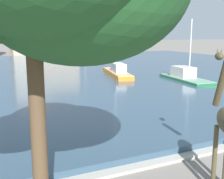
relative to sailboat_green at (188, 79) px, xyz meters
name	(u,v)px	position (x,y,z in m)	size (l,w,h in m)	color
harbor_water	(28,74)	(-13.13, 13.00, -0.34)	(77.05, 52.12, 0.38)	#334C60
quay_edge_coping	(143,166)	(-13.13, -13.31, -0.47)	(77.05, 0.50, 0.12)	#ADA89E
sailboat_green	(188,79)	(0.00, 0.00, 0.00)	(2.82, 7.88, 6.26)	#236B42
sailboat_orange	(116,73)	(-4.70, 6.51, 0.09)	(3.37, 8.95, 9.01)	orange
sailboat_navy	(85,54)	(1.30, 33.12, 0.05)	(2.26, 9.19, 9.36)	navy
townhouse_end_terrace	(28,28)	(-7.74, 44.11, 5.33)	(7.86, 7.37, 11.68)	#C6B293
townhouse_wide_warehouse	(56,32)	(-1.85, 43.22, 4.54)	(8.80, 5.93, 10.10)	tan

